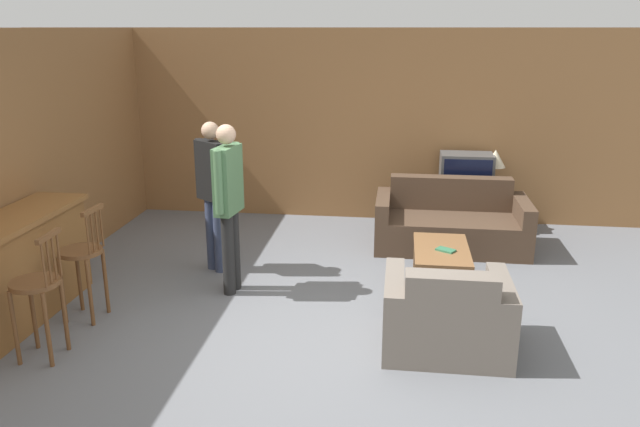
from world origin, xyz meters
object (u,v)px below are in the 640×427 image
bar_chair_near (38,292)px  coffee_table (441,254)px  couch_far (451,224)px  armchair_near (446,318)px  tv_unit (464,207)px  book_on_table (446,250)px  person_by_counter (229,199)px  tv (466,170)px  table_lamp (495,160)px  person_by_window (213,188)px  bar_chair_mid (83,260)px

bar_chair_near → coffee_table: (3.29, 1.86, -0.21)m
couch_far → coffee_table: (-0.19, -1.31, 0.08)m
armchair_near → tv_unit: size_ratio=1.01×
book_on_table → person_by_counter: person_by_counter is taller
tv → book_on_table: tv is taller
couch_far → tv: (0.22, 0.77, 0.51)m
couch_far → table_lamp: bearing=52.9°
tv_unit → tv: 0.51m
bar_chair_near → table_lamp: size_ratio=2.13×
person_by_window → person_by_counter: bearing=-59.2°
armchair_near → tv_unit: (0.44, 3.39, -0.00)m
couch_far → person_by_counter: person_by_counter is taller
bar_chair_near → bar_chair_mid: 0.73m
bar_chair_near → bar_chair_mid: (-0.00, 0.73, 0.00)m
couch_far → person_by_counter: size_ratio=1.06×
coffee_table → tv_unit: bearing=78.8°
armchair_near → person_by_window: size_ratio=0.63×
tv_unit → person_by_counter: bearing=-136.0°
bar_chair_near → table_lamp: bearing=44.2°
table_lamp → bar_chair_near: bearing=-135.8°
coffee_table → table_lamp: table_lamp is taller
couch_far → person_by_window: bearing=-156.9°
tv_unit → couch_far: bearing=-106.2°
book_on_table → tv: bearing=80.0°
tv → table_lamp: table_lamp is taller
coffee_table → book_on_table: (0.03, -0.07, 0.08)m
tv → person_by_counter: 3.52m
tv_unit → table_lamp: size_ratio=2.04×
bar_chair_mid → book_on_table: bar_chair_mid is taller
tv_unit → person_by_counter: person_by_counter is taller
person_by_counter → coffee_table: bearing=9.6°
bar_chair_near → person_by_window: 2.25m
book_on_table → person_by_window: size_ratio=0.13×
bar_chair_near → armchair_near: size_ratio=1.04×
couch_far → person_by_window: 2.94m
bar_chair_near → tv_unit: size_ratio=1.04×
tv_unit → tv: tv is taller
armchair_near → tv: 3.46m
bar_chair_near → tv_unit: 5.42m
bar_chair_near → tv_unit: bar_chair_near is taller
bar_chair_near → tv: bearing=46.8°
tv → person_by_window: bearing=-146.5°
tv_unit → armchair_near: bearing=-97.4°
book_on_table → armchair_near: bearing=-92.9°
bar_chair_mid → tv: 4.91m
table_lamp → person_by_window: bearing=-149.5°
couch_far → person_by_window: person_by_window is taller
bar_chair_near → couch_far: size_ratio=0.59×
table_lamp → tv_unit: bearing=180.0°
person_by_window → tv: bearing=33.5°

